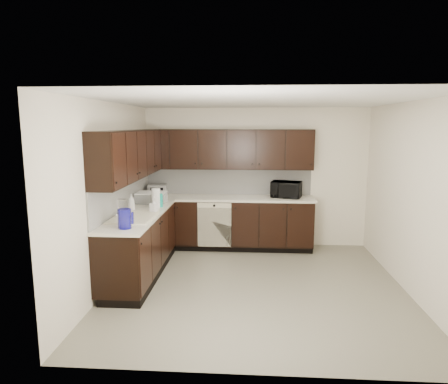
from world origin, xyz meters
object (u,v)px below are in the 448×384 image
at_px(sink, 134,222).
at_px(toaster_oven, 157,190).
at_px(microwave, 286,189).
at_px(storage_bin, 151,198).
at_px(blue_pitcher, 124,219).

xyz_separation_m(sink, toaster_oven, (-0.07, 1.72, 0.16)).
distance_m(microwave, storage_bin, 2.33).
relative_size(microwave, storage_bin, 1.14).
bearing_deg(sink, toaster_oven, 92.29).
height_order(microwave, toaster_oven, microwave).
bearing_deg(sink, storage_bin, 90.69).
distance_m(toaster_oven, storage_bin, 0.68).
relative_size(toaster_oven, blue_pitcher, 1.35).
distance_m(microwave, blue_pitcher, 3.15).
bearing_deg(blue_pitcher, toaster_oven, 94.92).
bearing_deg(microwave, storage_bin, -148.00).
xyz_separation_m(toaster_oven, storage_bin, (0.06, -0.68, -0.02)).
bearing_deg(storage_bin, microwave, 16.95).
bearing_deg(sink, blue_pitcher, -83.98).
bearing_deg(storage_bin, blue_pitcher, -87.43).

